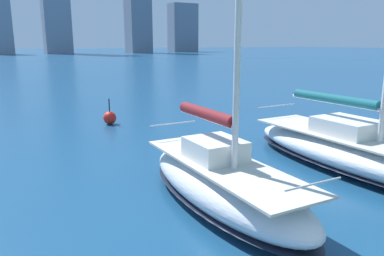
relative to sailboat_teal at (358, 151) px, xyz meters
name	(u,v)px	position (x,y,z in m)	size (l,w,h in m)	color
sailboat_teal	(358,151)	(0.00, 0.00, 0.00)	(2.73, 9.45, 11.30)	silver
sailboat_maroon	(222,181)	(5.71, 0.18, 0.05)	(2.31, 6.85, 10.43)	white
channel_buoy	(110,118)	(5.23, -11.48, -0.31)	(0.70, 0.70, 1.40)	red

